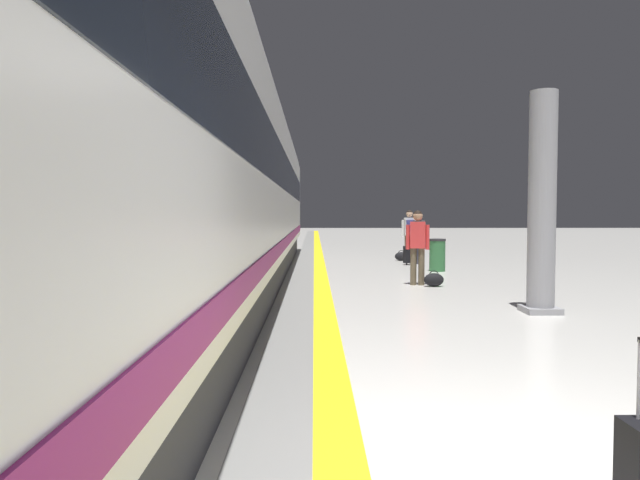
# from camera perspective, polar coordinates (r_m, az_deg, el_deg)

# --- Properties ---
(safety_line_strip) EXTENTS (0.36, 80.00, 0.01)m
(safety_line_strip) POSITION_cam_1_polar(r_m,az_deg,el_deg) (12.85, 0.18, -4.60)
(safety_line_strip) COLOR yellow
(safety_line_strip) RESTS_ON ground
(tactile_edge_band) EXTENTS (0.75, 80.00, 0.01)m
(tactile_edge_band) POSITION_cam_1_polar(r_m,az_deg,el_deg) (12.85, -1.58, -4.61)
(tactile_edge_band) COLOR slate
(tactile_edge_band) RESTS_ON ground
(high_speed_train) EXTENTS (2.94, 28.93, 4.97)m
(high_speed_train) POSITION_cam_1_polar(r_m,az_deg,el_deg) (11.79, -10.76, 6.86)
(high_speed_train) COLOR #38383D
(high_speed_train) RESTS_ON ground
(passenger_near) EXTENTS (0.52, 0.25, 1.69)m
(passenger_near) POSITION_cam_1_polar(r_m,az_deg,el_deg) (13.24, 9.60, -0.18)
(passenger_near) COLOR brown
(passenger_near) RESTS_ON ground
(duffel_bag_near) EXTENTS (0.44, 0.26, 0.36)m
(duffel_bag_near) POSITION_cam_1_polar(r_m,az_deg,el_deg) (13.10, 11.16, -3.86)
(duffel_bag_near) COLOR black
(duffel_bag_near) RESTS_ON ground
(passenger_mid) EXTENTS (0.49, 0.39, 1.64)m
(passenger_mid) POSITION_cam_1_polar(r_m,az_deg,el_deg) (18.68, 9.74, 0.62)
(passenger_mid) COLOR #383842
(passenger_mid) RESTS_ON ground
(suitcase_mid) EXTENTS (0.43, 0.32, 0.98)m
(suitcase_mid) POSITION_cam_1_polar(r_m,az_deg,el_deg) (18.42, 8.86, -1.42)
(suitcase_mid) COLOR black
(suitcase_mid) RESTS_ON ground
(passenger_far) EXTENTS (0.54, 0.35, 1.73)m
(passenger_far) POSITION_cam_1_polar(r_m,az_deg,el_deg) (20.23, 8.81, 0.93)
(passenger_far) COLOR brown
(passenger_far) RESTS_ON ground
(duffel_bag_far) EXTENTS (0.44, 0.26, 0.36)m
(duffel_bag_far) POSITION_cam_1_polar(r_m,az_deg,el_deg) (19.94, 8.01, -1.60)
(duffel_bag_far) COLOR black
(duffel_bag_far) RESTS_ON ground
(platform_pillar) EXTENTS (0.56, 0.56, 3.60)m
(platform_pillar) POSITION_cam_1_polar(r_m,az_deg,el_deg) (10.07, 21.04, 3.02)
(platform_pillar) COLOR gray
(platform_pillar) RESTS_ON ground
(waste_bin) EXTENTS (0.46, 0.46, 0.91)m
(waste_bin) POSITION_cam_1_polar(r_m,az_deg,el_deg) (16.52, 11.49, -1.45)
(waste_bin) COLOR #2D6638
(waste_bin) RESTS_ON ground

